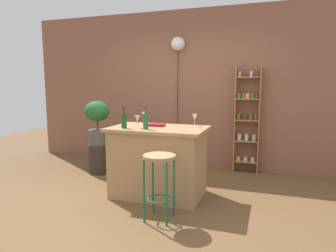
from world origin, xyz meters
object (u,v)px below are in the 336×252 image
(spice_shelf, at_px, (247,118))
(potted_plant, at_px, (97,119))
(wine_glass_center, at_px, (195,117))
(cookbook, at_px, (157,125))
(plant_stool, at_px, (99,159))
(wine_glass_right, at_px, (137,119))
(bottle_vinegar, at_px, (146,121))
(wine_glass_left, at_px, (144,115))
(bottle_soda_blue, at_px, (124,120))
(bar_stool, at_px, (159,171))
(pendant_globe_light, at_px, (178,45))

(spice_shelf, xyz_separation_m, potted_plant, (-2.35, -0.87, -0.00))
(wine_glass_center, distance_m, cookbook, 0.53)
(spice_shelf, xyz_separation_m, cookbook, (-1.09, -1.41, 0.03))
(plant_stool, xyz_separation_m, wine_glass_right, (1.09, -0.77, 0.80))
(potted_plant, bearing_deg, wine_glass_right, -35.48)
(bottle_vinegar, height_order, wine_glass_left, bottle_vinegar)
(bottle_soda_blue, relative_size, wine_glass_left, 1.67)
(spice_shelf, distance_m, bottle_vinegar, 2.05)
(bar_stool, distance_m, bottle_soda_blue, 0.95)
(cookbook, xyz_separation_m, pendant_globe_light, (-0.15, 1.45, 1.23))
(spice_shelf, relative_size, cookbook, 8.50)
(wine_glass_center, height_order, wine_glass_right, same)
(bottle_vinegar, bearing_deg, plant_stool, 145.58)
(bar_stool, height_order, plant_stool, bar_stool)
(spice_shelf, relative_size, wine_glass_center, 10.88)
(spice_shelf, relative_size, pendant_globe_light, 0.77)
(wine_glass_center, bearing_deg, wine_glass_left, 176.28)
(wine_glass_center, bearing_deg, plant_stool, 168.29)
(plant_stool, relative_size, wine_glass_left, 2.96)
(bottle_soda_blue, xyz_separation_m, bottle_vinegar, (0.30, 0.01, 0.01))
(plant_stool, xyz_separation_m, cookbook, (1.26, -0.54, 0.70))
(plant_stool, relative_size, potted_plant, 0.66)
(wine_glass_left, bearing_deg, pendant_globe_light, 83.69)
(spice_shelf, bearing_deg, pendant_globe_light, 178.22)
(bar_stool, xyz_separation_m, wine_glass_right, (-0.51, 0.55, 0.50))
(cookbook, distance_m, pendant_globe_light, 1.90)
(plant_stool, distance_m, wine_glass_right, 1.56)
(bottle_soda_blue, relative_size, wine_glass_center, 1.67)
(potted_plant, distance_m, wine_glass_right, 1.34)
(wine_glass_right, bearing_deg, cookbook, 52.62)
(cookbook, height_order, pendant_globe_light, pendant_globe_light)
(bottle_soda_blue, relative_size, bottle_vinegar, 0.95)
(wine_glass_right, height_order, cookbook, wine_glass_right)
(cookbook, bearing_deg, plant_stool, 154.30)
(bottle_soda_blue, bearing_deg, plant_stool, 137.61)
(plant_stool, xyz_separation_m, wine_glass_center, (1.75, -0.36, 0.80))
(bar_stool, xyz_separation_m, spice_shelf, (0.75, 2.20, 0.37))
(bottle_soda_blue, bearing_deg, wine_glass_right, 28.64)
(plant_stool, bearing_deg, cookbook, -23.08)
(plant_stool, distance_m, wine_glass_left, 1.31)
(wine_glass_center, bearing_deg, bottle_vinegar, -136.61)
(bottle_soda_blue, bearing_deg, potted_plant, 137.61)
(plant_stool, relative_size, bottle_soda_blue, 1.78)
(bottle_soda_blue, bearing_deg, bottle_vinegar, 1.27)
(wine_glass_left, height_order, wine_glass_right, same)
(bar_stool, bearing_deg, wine_glass_left, 121.32)
(bottle_vinegar, relative_size, wine_glass_right, 1.75)
(spice_shelf, bearing_deg, plant_stool, -159.71)
(bottle_vinegar, bearing_deg, wine_glass_right, 153.92)
(wine_glass_left, bearing_deg, plant_stool, 162.33)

